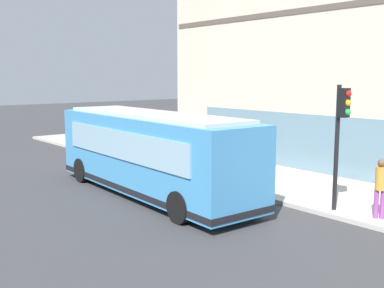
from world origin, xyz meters
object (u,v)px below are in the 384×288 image
object	(u,v)px
city_bus_nearside	(151,154)
traffic_light_near_corner	(341,124)
fire_hydrant	(246,173)
pedestrian_walking_along_curb	(177,138)
pedestrian_near_building_entrance	(188,146)
pedestrian_by_light_pole	(381,184)
newspaper_vending_box	(226,163)

from	to	relation	value
city_bus_nearside	traffic_light_near_corner	distance (m)	6.80
traffic_light_near_corner	fire_hydrant	bearing A→B (deg)	81.01
pedestrian_walking_along_curb	city_bus_nearside	bearing A→B (deg)	-134.86
city_bus_nearside	traffic_light_near_corner	xyz separation A→B (m)	(3.11, -5.89, 1.37)
pedestrian_near_building_entrance	pedestrian_walking_along_curb	size ratio (longest dim) A/B	0.97
traffic_light_near_corner	pedestrian_by_light_pole	bearing A→B (deg)	-80.53
pedestrian_by_light_pole	pedestrian_walking_along_curb	bearing A→B (deg)	80.07
city_bus_nearside	fire_hydrant	size ratio (longest dim) A/B	13.71
traffic_light_near_corner	pedestrian_walking_along_curb	distance (m)	11.86
fire_hydrant	pedestrian_walking_along_curb	size ratio (longest dim) A/B	0.44
city_bus_nearside	newspaper_vending_box	world-z (taller)	city_bus_nearside
city_bus_nearside	pedestrian_by_light_pole	distance (m)	7.91
pedestrian_near_building_entrance	pedestrian_by_light_pole	world-z (taller)	pedestrian_by_light_pole
city_bus_nearside	traffic_light_near_corner	bearing A→B (deg)	-62.20
pedestrian_near_building_entrance	pedestrian_walking_along_curb	distance (m)	2.97
pedestrian_near_building_entrance	pedestrian_by_light_pole	distance (m)	10.15
pedestrian_walking_along_curb	traffic_light_near_corner	bearing A→B (deg)	-102.04
pedestrian_by_light_pole	newspaper_vending_box	size ratio (longest dim) A/B	2.01
pedestrian_walking_along_curb	newspaper_vending_box	world-z (taller)	pedestrian_walking_along_curb
city_bus_nearside	pedestrian_near_building_entrance	bearing A→B (deg)	34.95
fire_hydrant	traffic_light_near_corner	bearing A→B (deg)	-98.99
pedestrian_by_light_pole	newspaper_vending_box	world-z (taller)	pedestrian_by_light_pole
pedestrian_by_light_pole	newspaper_vending_box	distance (m)	7.82
pedestrian_by_light_pole	city_bus_nearside	bearing A→B (deg)	114.83
city_bus_nearside	pedestrian_walking_along_curb	xyz separation A→B (m)	(5.55, 5.58, -0.44)
traffic_light_near_corner	pedestrian_walking_along_curb	world-z (taller)	traffic_light_near_corner
city_bus_nearside	fire_hydrant	distance (m)	4.16
pedestrian_walking_along_curb	newspaper_vending_box	xyz separation A→B (m)	(-1.19, -5.02, -0.51)
pedestrian_near_building_entrance	newspaper_vending_box	size ratio (longest dim) A/B	1.81
fire_hydrant	newspaper_vending_box	distance (m)	1.82
fire_hydrant	pedestrian_by_light_pole	bearing A→B (deg)	-95.06
traffic_light_near_corner	pedestrian_by_light_pole	size ratio (longest dim) A/B	2.20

